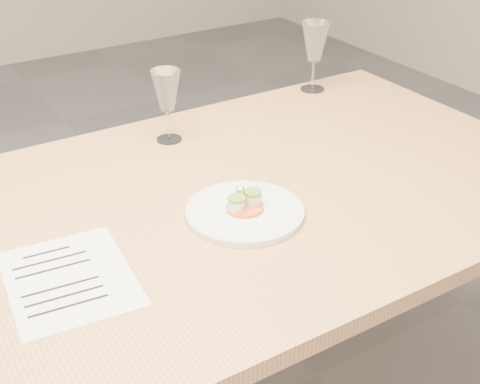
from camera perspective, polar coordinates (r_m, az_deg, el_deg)
dining_table at (r=1.48m, az=-12.84°, el=-6.06°), size 2.40×1.00×0.75m
dinner_plate at (r=1.48m, az=0.43°, el=-1.62°), size 0.26×0.26×0.07m
recipe_sheet at (r=1.33m, az=-14.40°, el=-7.14°), size 0.26×0.32×0.00m
wine_glass_2 at (r=1.79m, az=-6.29°, el=8.47°), size 0.08×0.08×0.20m
wine_glass_3 at (r=2.14m, az=6.41°, el=12.53°), size 0.09×0.09×0.22m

